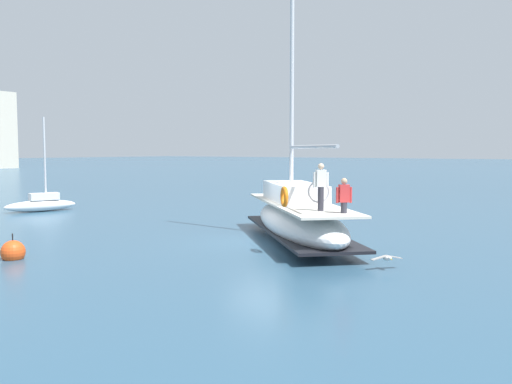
% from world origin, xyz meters
% --- Properties ---
extents(ground_plane, '(400.00, 400.00, 0.00)m').
position_xyz_m(ground_plane, '(0.00, 0.00, 0.00)').
color(ground_plane, '#2D516B').
extents(main_sailboat, '(8.46, 8.51, 12.21)m').
position_xyz_m(main_sailboat, '(1.02, -0.99, 0.90)').
color(main_sailboat, white).
rests_on(main_sailboat, ground).
extents(moored_sloop_near, '(4.07, 2.00, 5.34)m').
position_xyz_m(moored_sloop_near, '(1.29, 16.13, 0.45)').
color(moored_sloop_near, silver).
rests_on(moored_sloop_near, ground).
extents(seagull, '(0.85, 0.71, 0.17)m').
position_xyz_m(seagull, '(-1.86, -5.72, 0.34)').
color(seagull, silver).
rests_on(seagull, ground).
extents(mooring_buoy, '(0.76, 0.76, 0.98)m').
position_xyz_m(mooring_buoy, '(-7.31, 4.64, 0.23)').
color(mooring_buoy, '#EA4C19').
rests_on(mooring_buoy, ground).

